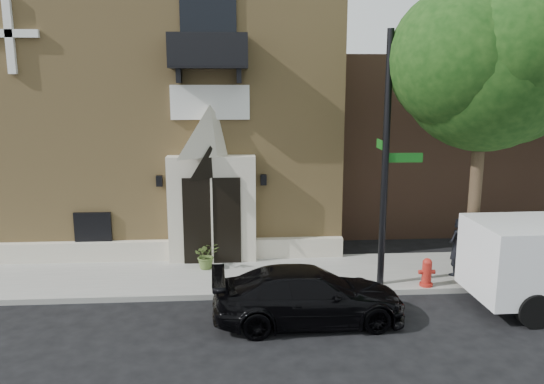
# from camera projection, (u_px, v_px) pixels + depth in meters

# --- Properties ---
(ground) EXTENTS (120.00, 120.00, 0.00)m
(ground) POSITION_uv_depth(u_px,v_px,m) (248.00, 299.00, 13.61)
(ground) COLOR black
(ground) RESTS_ON ground
(sidewalk) EXTENTS (42.00, 3.00, 0.15)m
(sidewalk) POSITION_uv_depth(u_px,v_px,m) (282.00, 275.00, 15.13)
(sidewalk) COLOR gray
(sidewalk) RESTS_ON ground
(church) EXTENTS (12.20, 11.01, 9.30)m
(church) POSITION_uv_depth(u_px,v_px,m) (164.00, 105.00, 20.26)
(church) COLOR tan
(church) RESTS_ON ground
(neighbour_building) EXTENTS (18.00, 8.00, 6.40)m
(neighbour_building) POSITION_uv_depth(u_px,v_px,m) (524.00, 137.00, 22.56)
(neighbour_building) COLOR brown
(neighbour_building) RESTS_ON ground
(street_tree_left) EXTENTS (4.97, 4.38, 7.77)m
(street_tree_left) POSITION_uv_depth(u_px,v_px,m) (488.00, 66.00, 13.17)
(street_tree_left) COLOR #38281C
(street_tree_left) RESTS_ON sidewalk
(black_sedan) EXTENTS (4.51, 1.99, 1.29)m
(black_sedan) POSITION_uv_depth(u_px,v_px,m) (309.00, 296.00, 12.20)
(black_sedan) COLOR black
(black_sedan) RESTS_ON ground
(street_sign) EXTENTS (1.05, 1.05, 6.61)m
(street_sign) POSITION_uv_depth(u_px,v_px,m) (386.00, 161.00, 13.62)
(street_sign) COLOR black
(street_sign) RESTS_ON sidewalk
(fire_hydrant) EXTENTS (0.44, 0.35, 0.77)m
(fire_hydrant) POSITION_uv_depth(u_px,v_px,m) (427.00, 272.00, 14.04)
(fire_hydrant) COLOR #AB221A
(fire_hydrant) RESTS_ON sidewalk
(dumpster) EXTENTS (2.06, 1.53, 1.20)m
(dumpster) POSITION_uv_depth(u_px,v_px,m) (531.00, 255.00, 14.74)
(dumpster) COLOR #0F371C
(dumpster) RESTS_ON sidewalk
(planter) EXTENTS (0.84, 0.76, 0.79)m
(planter) POSITION_uv_depth(u_px,v_px,m) (207.00, 255.00, 15.38)
(planter) COLOR #576F34
(planter) RESTS_ON sidewalk
(pedestrian_near) EXTENTS (0.71, 0.68, 1.64)m
(pedestrian_near) POSITION_uv_depth(u_px,v_px,m) (457.00, 247.00, 14.78)
(pedestrian_near) COLOR black
(pedestrian_near) RESTS_ON sidewalk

